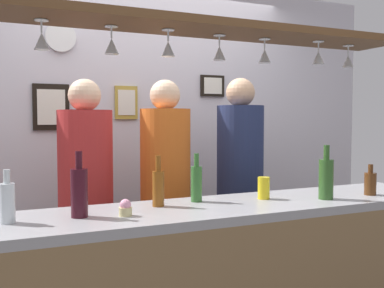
% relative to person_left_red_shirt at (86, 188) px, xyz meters
% --- Properties ---
extents(back_wall, '(4.40, 0.06, 2.60)m').
position_rel_person_left_red_shirt_xyz_m(back_wall, '(0.58, 0.66, 0.25)').
color(back_wall, silver).
rests_on(back_wall, ground_plane).
extents(bar_counter, '(2.70, 0.55, 1.04)m').
position_rel_person_left_red_shirt_xyz_m(bar_counter, '(0.58, -0.95, -0.35)').
color(bar_counter, '#99999E').
rests_on(bar_counter, ground_plane).
extents(overhead_glass_rack, '(2.20, 0.36, 0.04)m').
position_rel_person_left_red_shirt_xyz_m(overhead_glass_rack, '(0.58, -0.74, 0.90)').
color(overhead_glass_rack, brown).
extents(hanging_wineglass_far_left, '(0.07, 0.07, 0.13)m').
position_rel_person_left_red_shirt_xyz_m(hanging_wineglass_far_left, '(-0.32, -0.70, 0.79)').
color(hanging_wineglass_far_left, silver).
rests_on(hanging_wineglass_far_left, overhead_glass_rack).
extents(hanging_wineglass_left, '(0.07, 0.07, 0.13)m').
position_rel_person_left_red_shirt_xyz_m(hanging_wineglass_left, '(0.00, -0.69, 0.79)').
color(hanging_wineglass_left, silver).
rests_on(hanging_wineglass_left, overhead_glass_rack).
extents(hanging_wineglass_center_left, '(0.07, 0.07, 0.13)m').
position_rel_person_left_red_shirt_xyz_m(hanging_wineglass_center_left, '(0.28, -0.72, 0.79)').
color(hanging_wineglass_center_left, silver).
rests_on(hanging_wineglass_center_left, overhead_glass_rack).
extents(hanging_wineglass_center, '(0.07, 0.07, 0.13)m').
position_rel_person_left_red_shirt_xyz_m(hanging_wineglass_center, '(0.58, -0.70, 0.79)').
color(hanging_wineglass_center, silver).
rests_on(hanging_wineglass_center, overhead_glass_rack).
extents(hanging_wineglass_center_right, '(0.07, 0.07, 0.13)m').
position_rel_person_left_red_shirt_xyz_m(hanging_wineglass_center_right, '(0.86, -0.70, 0.79)').
color(hanging_wineglass_center_right, silver).
rests_on(hanging_wineglass_center_right, overhead_glass_rack).
extents(hanging_wineglass_right, '(0.07, 0.07, 0.13)m').
position_rel_person_left_red_shirt_xyz_m(hanging_wineglass_right, '(1.18, -0.76, 0.79)').
color(hanging_wineglass_right, silver).
rests_on(hanging_wineglass_right, overhead_glass_rack).
extents(hanging_wineglass_far_right, '(0.07, 0.07, 0.13)m').
position_rel_person_left_red_shirt_xyz_m(hanging_wineglass_far_right, '(1.44, -0.72, 0.79)').
color(hanging_wineglass_far_right, silver).
rests_on(hanging_wineglass_far_right, overhead_glass_rack).
extents(person_left_red_shirt, '(0.34, 0.34, 1.73)m').
position_rel_person_left_red_shirt_xyz_m(person_left_red_shirt, '(0.00, 0.00, 0.00)').
color(person_left_red_shirt, '#2D334C').
rests_on(person_left_red_shirt, ground_plane).
extents(person_middle_orange_shirt, '(0.34, 0.34, 1.74)m').
position_rel_person_left_red_shirt_xyz_m(person_middle_orange_shirt, '(0.53, -0.00, 0.01)').
color(person_middle_orange_shirt, '#2D334C').
rests_on(person_middle_orange_shirt, ground_plane).
extents(person_right_navy_shirt, '(0.34, 0.34, 1.77)m').
position_rel_person_left_red_shirt_xyz_m(person_right_navy_shirt, '(1.12, 0.00, 0.03)').
color(person_right_navy_shirt, '#2D334C').
rests_on(person_right_navy_shirt, ground_plane).
extents(bottle_beer_amber_tall, '(0.06, 0.06, 0.26)m').
position_rel_person_left_red_shirt_xyz_m(bottle_beer_amber_tall, '(0.23, -0.70, 0.09)').
color(bottle_beer_amber_tall, brown).
rests_on(bottle_beer_amber_tall, bar_counter).
extents(bottle_soda_clear, '(0.06, 0.06, 0.23)m').
position_rel_person_left_red_shirt_xyz_m(bottle_soda_clear, '(-0.48, -0.78, 0.09)').
color(bottle_soda_clear, silver).
rests_on(bottle_soda_clear, bar_counter).
extents(bottle_beer_green_import, '(0.06, 0.06, 0.26)m').
position_rel_person_left_red_shirt_xyz_m(bottle_beer_green_import, '(0.46, -0.66, 0.10)').
color(bottle_beer_green_import, '#336B2D').
rests_on(bottle_beer_green_import, bar_counter).
extents(bottle_champagne_green, '(0.08, 0.08, 0.30)m').
position_rel_person_left_red_shirt_xyz_m(bottle_champagne_green, '(1.15, -0.89, 0.11)').
color(bottle_champagne_green, '#2D5623').
rests_on(bottle_champagne_green, bar_counter).
extents(bottle_beer_brown_stubby, '(0.07, 0.07, 0.18)m').
position_rel_person_left_red_shirt_xyz_m(bottle_beer_brown_stubby, '(1.47, -0.89, 0.06)').
color(bottle_beer_brown_stubby, '#512D14').
rests_on(bottle_beer_brown_stubby, bar_counter).
extents(bottle_wine_dark_red, '(0.08, 0.08, 0.30)m').
position_rel_person_left_red_shirt_xyz_m(bottle_wine_dark_red, '(-0.18, -0.79, 0.11)').
color(bottle_wine_dark_red, '#380F19').
rests_on(bottle_wine_dark_red, bar_counter).
extents(drink_can, '(0.07, 0.07, 0.12)m').
position_rel_person_left_red_shirt_xyz_m(drink_can, '(0.83, -0.74, 0.05)').
color(drink_can, yellow).
rests_on(drink_can, bar_counter).
extents(cupcake, '(0.06, 0.06, 0.08)m').
position_rel_person_left_red_shirt_xyz_m(cupcake, '(0.02, -0.85, 0.03)').
color(cupcake, beige).
rests_on(cupcake, bar_counter).
extents(picture_frame_crest, '(0.18, 0.02, 0.26)m').
position_rel_person_left_red_shirt_xyz_m(picture_frame_crest, '(0.44, 0.61, 0.56)').
color(picture_frame_crest, '#B29338').
rests_on(picture_frame_crest, back_wall).
extents(picture_frame_upper_small, '(0.22, 0.02, 0.18)m').
position_rel_person_left_red_shirt_xyz_m(picture_frame_upper_small, '(1.20, 0.61, 0.72)').
color(picture_frame_upper_small, black).
rests_on(picture_frame_upper_small, back_wall).
extents(picture_frame_caricature, '(0.26, 0.02, 0.34)m').
position_rel_person_left_red_shirt_xyz_m(picture_frame_caricature, '(-0.13, 0.61, 0.52)').
color(picture_frame_caricature, black).
rests_on(picture_frame_caricature, back_wall).
extents(wall_clock, '(0.22, 0.03, 0.22)m').
position_rel_person_left_red_shirt_xyz_m(wall_clock, '(-0.05, 0.61, 1.04)').
color(wall_clock, white).
rests_on(wall_clock, back_wall).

